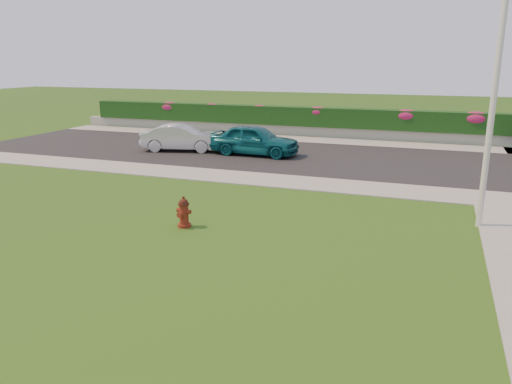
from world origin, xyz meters
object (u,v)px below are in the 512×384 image
at_px(fire_hydrant, 184,213).
at_px(utility_pole, 493,106).
at_px(sedan_teal, 255,140).
at_px(sedan_silver, 182,138).

bearing_deg(fire_hydrant, utility_pole, 29.03).
bearing_deg(utility_pole, sedan_teal, 140.63).
xyz_separation_m(sedan_silver, utility_pole, (13.12, -7.45, 2.59)).
bearing_deg(sedan_silver, utility_pole, -133.44).
relative_size(fire_hydrant, sedan_silver, 0.22).
height_order(sedan_teal, utility_pole, utility_pole).
bearing_deg(sedan_silver, sedan_teal, -100.49).
bearing_deg(sedan_silver, fire_hydrant, -165.40).
height_order(sedan_teal, sedan_silver, sedan_teal).
relative_size(fire_hydrant, utility_pole, 0.13).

